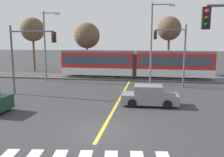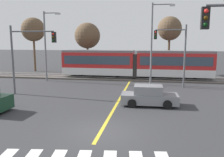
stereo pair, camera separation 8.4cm
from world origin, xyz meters
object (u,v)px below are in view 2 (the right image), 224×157
(traffic_light_mid_left, at_px, (27,50))
(street_lamp_centre, at_px, (154,39))
(bare_tree_far_west, at_px, (33,30))
(bare_tree_west, at_px, (87,36))
(light_rail_tram, at_px, (136,63))
(street_lamp_west, at_px, (47,42))
(bare_tree_east, at_px, (170,29))
(traffic_light_far_right, at_px, (175,47))
(sedan_crossing, at_px, (149,96))

(traffic_light_mid_left, distance_m, street_lamp_centre, 13.01)
(bare_tree_far_west, xyz_separation_m, bare_tree_west, (8.61, 0.16, -0.94))
(street_lamp_centre, height_order, bare_tree_far_west, street_lamp_centre)
(traffic_light_mid_left, relative_size, bare_tree_far_west, 0.74)
(light_rail_tram, bearing_deg, bare_tree_far_west, 162.67)
(street_lamp_west, xyz_separation_m, bare_tree_west, (2.64, 8.36, 0.86))
(street_lamp_west, relative_size, bare_tree_west, 1.10)
(bare_tree_far_west, distance_m, bare_tree_east, 20.63)
(bare_tree_west, bearing_deg, traffic_light_mid_left, -94.19)
(traffic_light_mid_left, distance_m, traffic_light_far_right, 14.30)
(street_lamp_centre, bearing_deg, bare_tree_far_west, 155.34)
(traffic_light_far_right, relative_size, bare_tree_west, 0.86)
(traffic_light_mid_left, bearing_deg, light_rail_tram, 49.60)
(bare_tree_far_west, distance_m, bare_tree_west, 8.66)
(light_rail_tram, distance_m, traffic_light_far_right, 6.62)
(light_rail_tram, distance_m, sedan_crossing, 12.29)
(bare_tree_east, bearing_deg, traffic_light_far_right, -90.37)
(bare_tree_far_west, bearing_deg, traffic_light_far_right, -25.16)
(street_lamp_west, bearing_deg, light_rail_tram, 16.91)
(street_lamp_centre, distance_m, bare_tree_west, 13.06)
(traffic_light_far_right, xyz_separation_m, bare_tree_far_west, (-20.56, 9.66, 2.29))
(sedan_crossing, bearing_deg, bare_tree_far_west, 136.71)
(traffic_light_far_right, relative_size, street_lamp_west, 0.79)
(traffic_light_mid_left, distance_m, bare_tree_far_west, 17.29)
(light_rail_tram, height_order, traffic_light_far_right, traffic_light_far_right)
(street_lamp_centre, distance_m, bare_tree_far_west, 20.32)
(traffic_light_far_right, height_order, street_lamp_west, street_lamp_west)
(traffic_light_mid_left, relative_size, street_lamp_centre, 0.70)
(traffic_light_far_right, bearing_deg, street_lamp_centre, 150.71)
(traffic_light_mid_left, relative_size, bare_tree_west, 0.82)
(bare_tree_west, bearing_deg, bare_tree_far_west, -178.97)
(traffic_light_far_right, relative_size, bare_tree_east, 0.78)
(sedan_crossing, distance_m, bare_tree_east, 18.87)
(traffic_light_mid_left, bearing_deg, bare_tree_west, 85.81)
(traffic_light_mid_left, bearing_deg, traffic_light_far_right, 23.74)
(traffic_light_mid_left, distance_m, bare_tree_west, 15.68)
(traffic_light_far_right, xyz_separation_m, street_lamp_west, (-14.59, 1.45, 0.49))
(traffic_light_mid_left, height_order, bare_tree_east, bare_tree_east)
(bare_tree_east, bearing_deg, traffic_light_mid_left, -129.30)
(street_lamp_centre, xyz_separation_m, bare_tree_east, (2.21, 9.12, 1.46))
(traffic_light_far_right, height_order, bare_tree_west, bare_tree_west)
(traffic_light_far_right, distance_m, bare_tree_far_west, 22.83)
(light_rail_tram, xyz_separation_m, street_lamp_centre, (2.15, -3.38, 2.95))
(street_lamp_centre, bearing_deg, bare_tree_east, 76.40)
(bare_tree_far_west, height_order, bare_tree_east, bare_tree_far_west)
(traffic_light_mid_left, xyz_separation_m, bare_tree_east, (13.16, 16.08, 2.41))
(traffic_light_far_right, xyz_separation_m, street_lamp_centre, (-2.14, 1.20, 0.84))
(light_rail_tram, relative_size, bare_tree_far_west, 2.22)
(traffic_light_far_right, bearing_deg, traffic_light_mid_left, -156.26)
(traffic_light_far_right, distance_m, street_lamp_west, 14.67)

